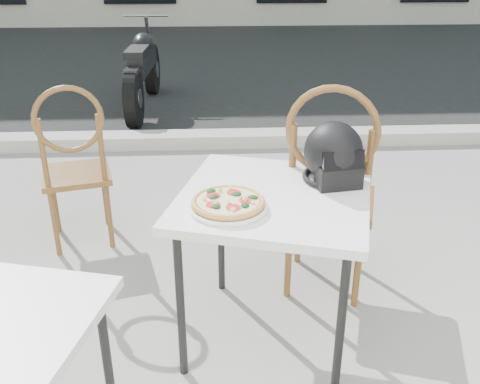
{
  "coord_description": "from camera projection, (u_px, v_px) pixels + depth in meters",
  "views": [
    {
      "loc": [
        -0.17,
        -1.72,
        1.7
      ],
      "look_at": [
        -0.06,
        0.23,
        0.8
      ],
      "focal_mm": 40.0,
      "sensor_mm": 36.0,
      "label": 1
    }
  ],
  "objects": [
    {
      "name": "cafe_table_main",
      "position": [
        274.0,
        208.0,
        2.28
      ],
      "size": [
        0.98,
        0.98,
        0.75
      ],
      "rotation": [
        0.0,
        0.0,
        -0.28
      ],
      "color": "white",
      "rests_on": "ground"
    },
    {
      "name": "cafe_chair_main",
      "position": [
        330.0,
        182.0,
        2.63
      ],
      "size": [
        0.55,
        0.55,
        1.15
      ],
      "rotation": [
        0.0,
        0.0,
        2.83
      ],
      "color": "brown",
      "rests_on": "ground"
    },
    {
      "name": "pizza",
      "position": [
        228.0,
        202.0,
        2.11
      ],
      "size": [
        0.36,
        0.36,
        0.04
      ],
      "rotation": [
        0.0,
        0.0,
        -0.28
      ],
      "color": "#E39F53",
      "rests_on": "plate"
    },
    {
      "name": "ground",
      "position": [
        258.0,
        383.0,
        2.28
      ],
      "size": [
        80.0,
        80.0,
        0.0
      ],
      "primitive_type": "plane",
      "color": "gray",
      "rests_on": "ground"
    },
    {
      "name": "cafe_chair_side",
      "position": [
        74.0,
        159.0,
        3.1
      ],
      "size": [
        0.48,
        0.48,
        1.03
      ],
      "rotation": [
        0.0,
        0.0,
        3.39
      ],
      "color": "brown",
      "rests_on": "ground"
    },
    {
      "name": "plate",
      "position": [
        228.0,
        207.0,
        2.12
      ],
      "size": [
        0.36,
        0.36,
        0.02
      ],
      "rotation": [
        0.0,
        0.0,
        -0.15
      ],
      "color": "white",
      "rests_on": "cafe_table_main"
    },
    {
      "name": "motorcycle",
      "position": [
        143.0,
        71.0,
        5.94
      ],
      "size": [
        0.51,
        1.96,
        0.98
      ],
      "rotation": [
        0.0,
        0.0,
        -0.04
      ],
      "color": "black",
      "rests_on": "street_asphalt"
    },
    {
      "name": "street_asphalt",
      "position": [
        221.0,
        61.0,
        8.62
      ],
      "size": [
        30.0,
        8.0,
        0.0
      ],
      "primitive_type": "cube",
      "color": "black",
      "rests_on": "ground"
    },
    {
      "name": "curb",
      "position": [
        231.0,
        139.0,
        4.98
      ],
      "size": [
        30.0,
        0.25,
        0.12
      ],
      "primitive_type": "cube",
      "color": "#A6A49B",
      "rests_on": "ground"
    },
    {
      "name": "helmet",
      "position": [
        334.0,
        156.0,
        2.33
      ],
      "size": [
        0.3,
        0.31,
        0.27
      ],
      "rotation": [
        0.0,
        0.0,
        0.16
      ],
      "color": "black",
      "rests_on": "cafe_table_main"
    }
  ]
}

